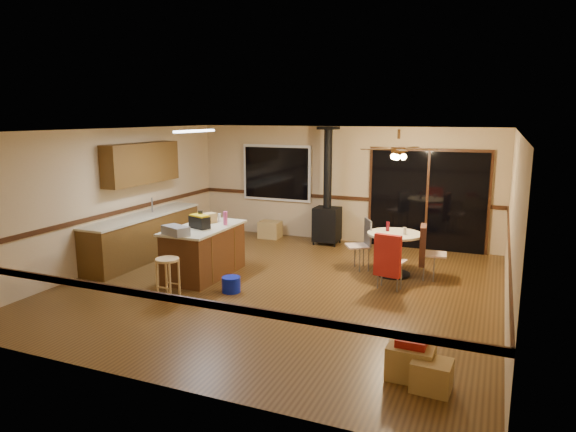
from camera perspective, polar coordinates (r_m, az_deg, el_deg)
The scene contains 35 objects.
floor at distance 8.77m, azimuth -0.76°, elevation -7.75°, with size 7.00×7.00×0.00m, color #4F3316.
ceiling at distance 8.30m, azimuth -0.81°, elevation 9.50°, with size 7.00×7.00×0.00m, color silver.
wall_back at distance 11.69m, azimuth 6.04°, elevation 3.51°, with size 7.00×7.00×0.00m, color tan.
wall_front at distance 5.49m, azimuth -15.48°, elevation -5.51°, with size 7.00×7.00×0.00m, color tan.
wall_left at distance 10.32m, azimuth -18.94°, elevation 1.96°, with size 7.00×7.00×0.00m, color tan.
wall_right at distance 7.77m, azimuth 23.65°, elevation -1.21°, with size 7.00×7.00×0.00m, color tan.
chair_rail at distance 8.50m, azimuth -0.78°, elevation -1.35°, with size 7.00×7.00×0.08m, color #371C0D, non-canonical shape.
window at distance 12.17m, azimuth -1.27°, elevation 4.81°, with size 1.72×0.10×1.32m, color black.
sliding_door at distance 11.29m, azimuth 15.22°, elevation 1.63°, with size 2.52×0.10×2.10m, color black.
lower_cabinets at distance 10.67m, azimuth -15.67°, elevation -2.34°, with size 0.60×3.00×0.86m, color #563815.
countertop at distance 10.57m, azimuth -15.80°, elevation 0.03°, with size 0.64×3.04×0.04m, color beige.
upper_cabinets at distance 10.67m, azimuth -15.95°, elevation 5.66°, with size 0.35×2.00×0.80m, color #563815.
kitchen_island at distance 9.31m, azimuth -9.30°, elevation -3.86°, with size 0.88×1.68×0.90m.
wood_stove at distance 11.42m, azimuth 4.37°, elevation 0.45°, with size 0.55×0.50×2.52m.
ceiling_fan at distance 9.11m, azimuth 12.14°, elevation 6.96°, with size 0.24×0.24×0.55m.
fluorescent_strip at distance 9.42m, azimuth -10.30°, elevation 9.27°, with size 0.10×1.20×0.04m, color white.
toolbox_grey at distance 8.65m, azimuth -12.38°, elevation -1.58°, with size 0.47×0.26×0.15m, color slate.
toolbox_black at distance 9.08m, azimuth -9.80°, elevation -0.68°, with size 0.38×0.20×0.21m, color black.
toolbox_yellow_lid at distance 9.05m, azimuth -9.82°, elevation 0.05°, with size 0.35×0.18×0.03m, color gold.
box_on_island at distance 9.49m, azimuth -8.84°, elevation -0.23°, with size 0.20×0.27×0.18m, color #A38248.
bottle_dark at distance 9.17m, azimuth -9.69°, elevation -0.30°, with size 0.08×0.08×0.29m, color black.
bottle_pink at distance 9.26m, azimuth -6.98°, elevation -0.25°, with size 0.08×0.08×0.24m, color #D84C8C.
bottle_white at distance 9.54m, azimuth -7.63°, elevation -0.19°, with size 0.05×0.05×0.16m, color white.
bar_stool at distance 8.27m, azimuth -13.19°, elevation -6.82°, with size 0.36×0.36×0.66m, color tan.
blue_bucket at distance 8.48m, azimuth -6.33°, elevation -7.57°, with size 0.30×0.30×0.25m, color #0B1AA4.
dining_table at distance 9.38m, azimuth 11.73°, elevation -3.32°, with size 0.97×0.97×0.78m.
glass_red at distance 9.43m, azimuth 11.03°, elevation -1.15°, with size 0.06×0.06×0.17m, color #590C14.
glass_cream at distance 9.23m, azimuth 12.84°, elevation -1.62°, with size 0.06×0.06×0.13m, color beige.
chair_left at distance 9.64m, azimuth 8.36°, elevation -2.48°, with size 0.55×0.55×0.51m.
chair_near at distance 8.51m, azimuth 11.06°, elevation -4.33°, with size 0.49×0.52×0.70m.
chair_right at distance 9.31m, azimuth 14.91°, elevation -3.17°, with size 0.50×0.47×0.70m.
box_under_window at distance 12.08m, azimuth -2.01°, elevation -1.52°, with size 0.49×0.39×0.39m, color #A38248.
box_corner_a at distance 5.99m, azimuth 13.48°, elevation -15.42°, with size 0.49×0.41×0.37m, color #A38248.
box_corner_b at distance 5.81m, azimuth 15.67°, elevation -16.69°, with size 0.40×0.34×0.33m, color #A38248.
box_small_red at distance 5.89m, azimuth 13.58°, elevation -13.41°, with size 0.32×0.27×0.09m, color maroon.
Camera 1 is at (3.29, -7.62, 2.83)m, focal length 32.00 mm.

